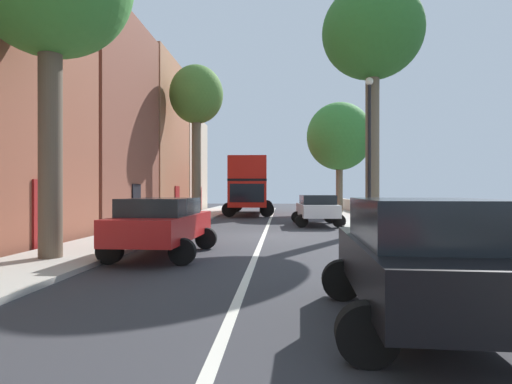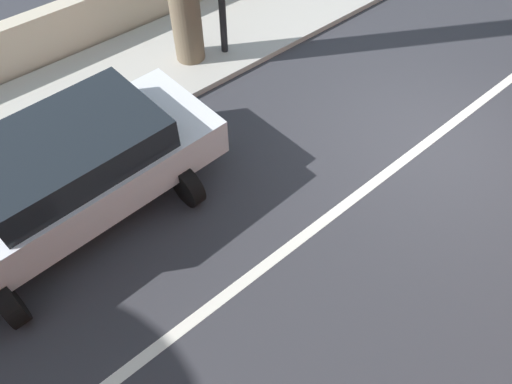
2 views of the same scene
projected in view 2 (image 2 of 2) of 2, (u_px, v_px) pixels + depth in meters
ground_plane at (430, 140)px, 7.93m from camera, size 84.00×84.00×0.00m
road_centre_line at (430, 140)px, 7.93m from camera, size 0.16×54.00×0.01m
sidewalk_right at (251, 20)px, 10.20m from camera, size 2.60×60.00×0.12m
parked_car_white_right_0 at (66, 174)px, 6.26m from camera, size 2.56×4.60×1.55m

